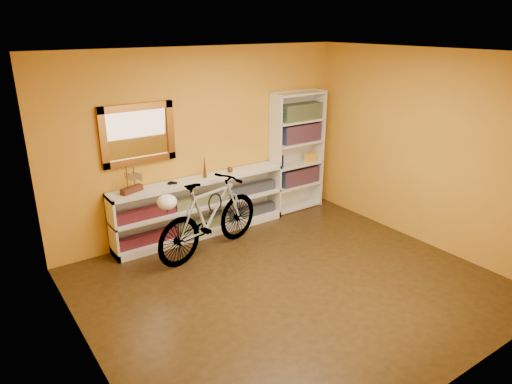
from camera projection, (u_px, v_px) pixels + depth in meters
floor at (290, 285)px, 5.43m from camera, size 4.50×4.00×0.01m
ceiling at (297, 53)px, 4.53m from camera, size 4.50×4.00×0.01m
back_wall at (203, 142)px, 6.52m from camera, size 4.50×0.01×2.60m
left_wall at (77, 230)px, 3.77m from camera, size 0.01×4.00×2.60m
right_wall at (425, 149)px, 6.19m from camera, size 0.01×4.00×2.60m
gilt_mirror at (138, 134)px, 5.90m from camera, size 0.98×0.06×0.78m
wall_socket at (256, 199)px, 7.35m from camera, size 0.09×0.02×0.09m
console_unit at (201, 207)px, 6.59m from camera, size 2.60×0.35×0.85m
cd_row_lower at (203, 224)px, 6.66m from camera, size 2.50×0.13×0.14m
cd_row_upper at (202, 200)px, 6.54m from camera, size 2.50×0.13×0.14m
model_ship at (131, 179)px, 5.85m from camera, size 0.32×0.21×0.36m
toy_car at (172, 184)px, 6.22m from camera, size 0.00×0.00×0.00m
bronze_ornament at (205, 166)px, 6.43m from camera, size 0.06×0.06×0.32m
decorative_orb at (230, 170)px, 6.69m from camera, size 0.09×0.09×0.09m
bookcase at (297, 152)px, 7.37m from camera, size 0.90×0.30×1.90m
book_row_a at (299, 176)px, 7.53m from camera, size 0.70×0.22×0.26m
book_row_b at (300, 133)px, 7.29m from camera, size 0.70×0.22×0.28m
book_row_c at (301, 112)px, 7.17m from camera, size 0.70×0.22×0.25m
travel_mug at (281, 161)px, 7.20m from camera, size 0.08×0.08×0.19m
red_tin at (287, 115)px, 7.07m from camera, size 0.17×0.17×0.19m
yellow_bag at (310, 157)px, 7.51m from camera, size 0.19×0.14×0.14m
bicycle at (210, 216)px, 6.05m from camera, size 0.85×1.80×1.03m
helmet at (167, 202)px, 5.45m from camera, size 0.24×0.23×0.18m
u_lock at (215, 203)px, 6.07m from camera, size 0.20×0.02×0.20m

